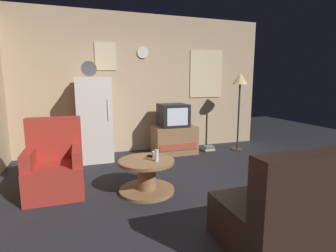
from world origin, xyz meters
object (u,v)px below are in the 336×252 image
Objects in this scene: crt_tv at (173,115)px; armchair at (55,167)px; couch at (318,209)px; book_stack at (209,148)px; fridge at (94,119)px; standing_lamp at (240,85)px; tv_stand at (174,140)px; mug_ceramic_white at (155,155)px; wine_glass at (157,156)px; remote_control at (153,156)px; coffee_table at (147,176)px.

armchair is (-2.07, -1.28, -0.43)m from crt_tv.
book_stack is (0.54, 3.10, -0.26)m from couch.
fridge reaches higher than standing_lamp.
standing_lamp reaches higher than tv_stand.
couch is (-1.16, -3.01, -1.05)m from standing_lamp.
crt_tv is 2.47m from armchair.
mug_ceramic_white is (-0.83, -1.59, -0.30)m from crt_tv.
wine_glass is 1.00× the size of remote_control.
book_stack is at bearing 172.12° from standing_lamp.
wine_glass is (-0.84, -1.73, -0.27)m from crt_tv.
couch is (1.05, -1.59, -0.16)m from mug_ceramic_white.
armchair is (-1.23, 0.45, -0.17)m from wine_glass.
standing_lamp is at bearing 58.87° from remote_control.
fridge is 8.06× the size of book_stack.
mug_ceramic_white reaches higher than coffee_table.
wine_glass is at bearing -116.04° from crt_tv.
crt_tv reaches higher than couch.
wine_glass is at bearing -134.14° from book_stack.
armchair reaches higher than remote_control.
coffee_table is (-0.95, -1.63, -0.56)m from crt_tv.
crt_tv is 3.22m from couch.
wine_glass is 0.16× the size of armchair.
fridge is 1.80m from mug_ceramic_white.
armchair reaches higher than tv_stand.
remote_control is (-0.01, 0.07, -0.03)m from mug_ceramic_white.
fridge is 2.11× the size of tv_stand.
standing_lamp reaches higher than wine_glass.
standing_lamp is at bearing -6.98° from tv_stand.
armchair is at bearing -163.43° from remote_control.
crt_tv is 1.51m from standing_lamp.
armchair is at bearing -162.17° from standing_lamp.
mug_ceramic_white is 1.29m from armchair.
mug_ceramic_white is at bearing -67.93° from fridge.
wine_glass is (-2.23, -1.56, -0.85)m from standing_lamp.
tv_stand is 1.56× the size of crt_tv.
wine_glass is at bearing -97.32° from mug_ceramic_white.
fridge is at bearing 107.79° from coffee_table.
remote_control is at bearing -67.18° from fridge.
remote_control is 0.68× the size of book_stack.
coffee_table is 0.75× the size of armchair.
crt_tv is at bearing 59.71° from coffee_table.
coffee_table is at bearing -120.94° from tv_stand.
armchair is 4.37× the size of book_stack.
fridge is 2.46× the size of coffee_table.
crt_tv is 1.04m from book_stack.
book_stack is (1.58, 1.51, -0.42)m from mug_ceramic_white.
standing_lamp is 3.39m from couch.
coffee_table is at bearing -72.21° from fridge.
standing_lamp is at bearing -6.81° from crt_tv.
coffee_table is 0.32m from wine_glass.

